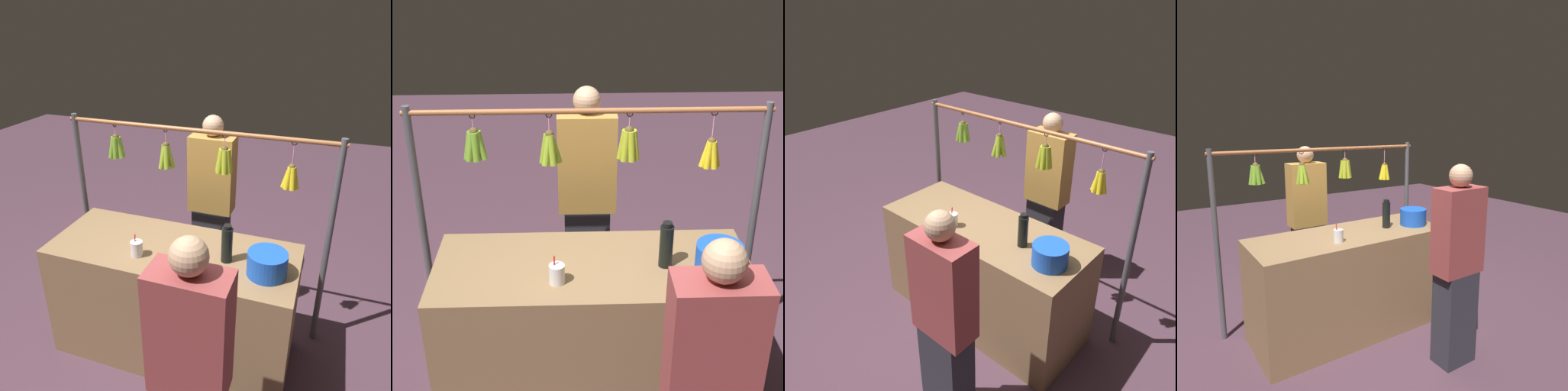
# 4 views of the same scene
# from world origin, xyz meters

# --- Properties ---
(ground_plane) EXTENTS (12.00, 12.00, 0.00)m
(ground_plane) POSITION_xyz_m (0.00, 0.00, 0.00)
(ground_plane) COLOR #4F3342
(market_counter) EXTENTS (1.70, 0.69, 0.89)m
(market_counter) POSITION_xyz_m (0.00, 0.00, 0.45)
(market_counter) COLOR olive
(market_counter) RESTS_ON ground
(display_rack) EXTENTS (2.05, 0.14, 1.64)m
(display_rack) POSITION_xyz_m (0.01, -0.45, 1.18)
(display_rack) COLOR #4C4C51
(display_rack) RESTS_ON ground
(water_bottle) EXTENTS (0.07, 0.07, 0.26)m
(water_bottle) POSITION_xyz_m (-0.38, 0.02, 1.02)
(water_bottle) COLOR black
(water_bottle) RESTS_ON market_counter
(blue_bucket) EXTENTS (0.24, 0.24, 0.15)m
(blue_bucket) POSITION_xyz_m (-0.65, 0.08, 0.97)
(blue_bucket) COLOR blue
(blue_bucket) RESTS_ON market_counter
(drink_cup) EXTENTS (0.08, 0.08, 0.15)m
(drink_cup) POSITION_xyz_m (0.19, 0.16, 0.94)
(drink_cup) COLOR silver
(drink_cup) RESTS_ON market_counter
(vendor_person) EXTENTS (0.38, 0.21, 1.60)m
(vendor_person) POSITION_xyz_m (-0.00, -0.89, 0.79)
(vendor_person) COLOR #2D2D38
(vendor_person) RESTS_ON ground
(customer_person) EXTENTS (0.37, 0.20, 1.55)m
(customer_person) POSITION_xyz_m (-0.44, 0.85, 0.76)
(customer_person) COLOR #2D2D38
(customer_person) RESTS_ON ground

